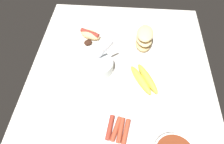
{
  "coord_description": "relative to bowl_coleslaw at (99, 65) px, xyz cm",
  "views": [
    {
      "loc": [
        -63.06,
        -1.43,
        86.4
      ],
      "look_at": [
        3.4,
        3.92,
        3.0
      ],
      "focal_mm": 35.69,
      "sensor_mm": 36.0,
      "label": 1
    }
  ],
  "objects": [
    {
      "name": "bowl_coleslaw",
      "position": [
        0.0,
        0.0,
        0.0
      ],
      "size": [
        14.15,
        14.15,
        15.32
      ],
      "color": "silver",
      "rests_on": "ground_plane"
    },
    {
      "name": "bread_stack",
      "position": [
        18.79,
        -22.08,
        2.2
      ],
      "size": [
        13.47,
        9.66,
        10.8
      ],
      "color": "tan",
      "rests_on": "ground_plane"
    },
    {
      "name": "ground_plane",
      "position": [
        -6.86,
        -10.65,
        -4.7
      ],
      "size": [
        120.0,
        90.0,
        3.0
      ],
      "primitive_type": "cube",
      "color": "silver"
    },
    {
      "name": "banana_bunch",
      "position": [
        -5.72,
        -22.17,
        -1.24
      ],
      "size": [
        19.07,
        15.16,
        3.98
      ],
      "color": "gold",
      "rests_on": "ground_plane"
    },
    {
      "name": "plate_hotdog_assembled",
      "position": [
        21.67,
        7.53,
        -1.57
      ],
      "size": [
        24.68,
        24.68,
        5.61
      ],
      "color": "white",
      "rests_on": "ground_plane"
    },
    {
      "name": "plate_sausages",
      "position": [
        -32.02,
        -11.42,
        -2.35
      ],
      "size": [
        23.88,
        23.88,
        3.02
      ],
      "color": "white",
      "rests_on": "ground_plane"
    }
  ]
}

